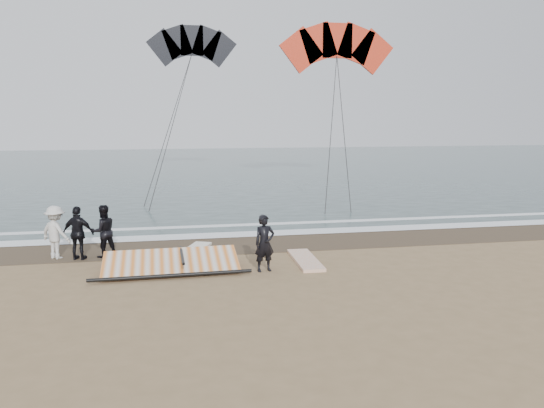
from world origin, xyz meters
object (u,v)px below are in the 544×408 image
(man_main, at_px, (265,243))
(board_white, at_px, (305,260))
(board_cream, at_px, (193,251))
(sail_rig, at_px, (169,263))

(man_main, relative_size, board_white, 0.68)
(man_main, xyz_separation_m, board_cream, (-1.89, 2.51, -0.76))
(board_cream, xyz_separation_m, sail_rig, (-0.75, -1.91, 0.15))
(board_white, height_order, board_cream, board_white)
(board_cream, relative_size, sail_rig, 0.49)
(board_cream, height_order, sail_rig, sail_rig)
(board_cream, bearing_deg, board_white, -6.27)
(man_main, relative_size, sail_rig, 0.37)
(board_white, bearing_deg, board_cream, 152.67)
(man_main, xyz_separation_m, sail_rig, (-2.63, 0.60, -0.61))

